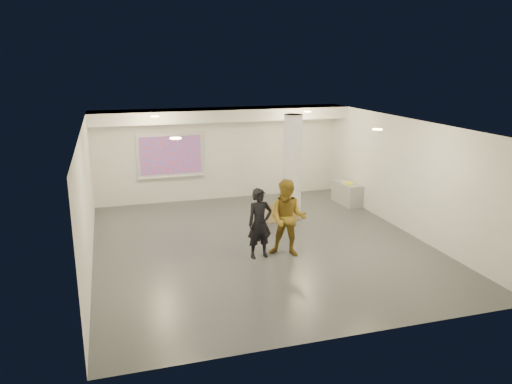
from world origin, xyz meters
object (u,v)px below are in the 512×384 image
object	(u,v)px
column	(292,167)
projection_screen	(170,156)
man	(288,218)
woman	(260,223)
credenza	(347,193)

from	to	relation	value
column	projection_screen	bearing A→B (deg)	139.44
column	man	distance (m)	2.92
man	column	bearing A→B (deg)	95.78
man	woman	bearing A→B (deg)	-157.80
column	projection_screen	xyz separation A→B (m)	(-3.10, 2.65, 0.03)
credenza	column	bearing A→B (deg)	-161.70
projection_screen	man	size ratio (longest dim) A/B	1.15
column	credenza	size ratio (longest dim) A/B	2.54
projection_screen	woman	xyz separation A→B (m)	(1.34, -5.22, -0.70)
man	credenza	bearing A→B (deg)	75.18
column	woman	distance (m)	3.19
credenza	woman	xyz separation A→B (m)	(-3.98, -3.46, 0.48)
column	woman	world-z (taller)	column
column	projection_screen	size ratio (longest dim) A/B	1.43
projection_screen	credenza	xyz separation A→B (m)	(5.32, -1.76, -1.18)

